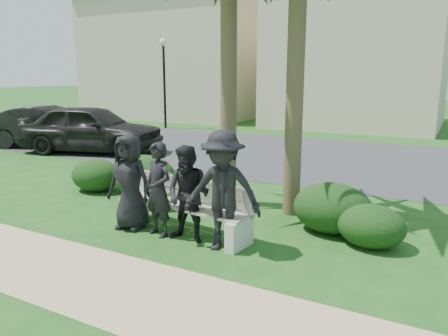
% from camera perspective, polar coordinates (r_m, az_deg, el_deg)
% --- Properties ---
extents(ground, '(160.00, 160.00, 0.00)m').
position_cam_1_polar(ground, '(7.28, -5.93, -8.90)').
color(ground, '#1A4B15').
rests_on(ground, ground).
extents(footpath, '(30.00, 1.60, 0.01)m').
position_cam_1_polar(footpath, '(6.01, -15.97, -14.03)').
color(footpath, tan).
rests_on(footpath, ground).
extents(asphalt_street, '(160.00, 8.00, 0.01)m').
position_cam_1_polar(asphalt_street, '(14.36, 12.41, 1.39)').
color(asphalt_street, '#2D2D30').
rests_on(asphalt_street, ground).
extents(stucco_bldg_left, '(10.40, 8.40, 7.30)m').
position_cam_1_polar(stucco_bldg_left, '(28.45, -5.55, 14.20)').
color(stucco_bldg_left, beige).
rests_on(stucco_bldg_left, ground).
extents(stucco_bldg_right, '(8.40, 8.40, 7.30)m').
position_cam_1_polar(stucco_bldg_right, '(24.10, 17.41, 14.11)').
color(stucco_bldg_right, beige).
rests_on(stucco_bldg_right, ground).
extents(street_lamp, '(0.36, 0.36, 4.29)m').
position_cam_1_polar(street_lamp, '(21.80, -7.85, 12.91)').
color(street_lamp, black).
rests_on(street_lamp, ground).
extents(park_bench, '(2.52, 0.85, 0.86)m').
position_cam_1_polar(park_bench, '(7.35, -5.33, -5.46)').
color(park_bench, '#9F9886').
rests_on(park_bench, ground).
extents(man_a, '(0.85, 0.60, 1.63)m').
position_cam_1_polar(man_a, '(7.57, -12.23, -1.81)').
color(man_a, black).
rests_on(man_a, ground).
extents(man_b, '(0.64, 0.50, 1.55)m').
position_cam_1_polar(man_b, '(7.15, -8.58, -2.81)').
color(man_b, black).
rests_on(man_b, ground).
extents(man_c, '(0.78, 0.62, 1.54)m').
position_cam_1_polar(man_c, '(6.84, -4.67, -3.45)').
color(man_c, black).
rests_on(man_c, ground).
extents(man_d, '(1.29, 0.91, 1.82)m').
position_cam_1_polar(man_d, '(6.47, -0.18, -3.06)').
color(man_d, black).
rests_on(man_d, ground).
extents(hedge_a, '(1.17, 0.96, 0.76)m').
position_cam_1_polar(hedge_a, '(10.36, -16.42, -0.77)').
color(hedge_a, black).
rests_on(hedge_a, ground).
extents(hedge_b, '(1.43, 1.18, 0.93)m').
position_cam_1_polar(hedge_b, '(9.62, -10.33, -0.90)').
color(hedge_b, black).
rests_on(hedge_b, ground).
extents(hedge_c, '(1.16, 0.96, 0.76)m').
position_cam_1_polar(hedge_c, '(8.94, -8.91, -2.43)').
color(hedge_c, black).
rests_on(hedge_c, ground).
extents(hedge_e, '(1.32, 1.09, 0.86)m').
position_cam_1_polar(hedge_e, '(7.58, 13.96, -4.89)').
color(hedge_e, black).
rests_on(hedge_e, ground).
extents(hedge_f, '(1.04, 0.86, 0.68)m').
position_cam_1_polar(hedge_f, '(7.13, 18.69, -7.05)').
color(hedge_f, black).
rests_on(hedge_f, ground).
extents(car_a, '(5.13, 3.22, 1.63)m').
position_cam_1_polar(car_a, '(15.40, -16.93, 4.93)').
color(car_a, black).
rests_on(car_a, ground).
extents(car_b, '(4.70, 3.09, 1.46)m').
position_cam_1_polar(car_b, '(17.20, -21.77, 5.02)').
color(car_b, black).
rests_on(car_b, ground).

